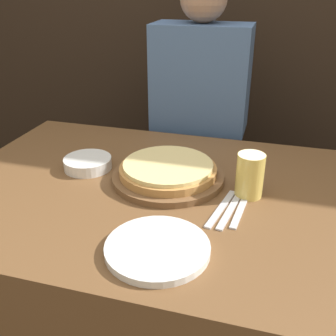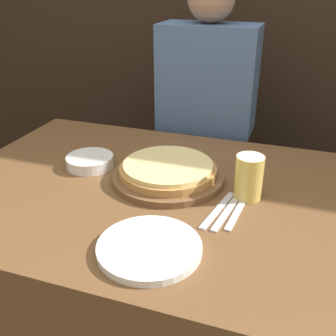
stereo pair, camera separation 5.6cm
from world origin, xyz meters
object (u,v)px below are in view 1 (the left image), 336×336
Objects in this scene: dinner_knife at (230,210)px; side_bowl at (88,163)px; pizza_on_board at (168,172)px; diner_person at (198,142)px; fork at (221,208)px; beer_glass at (250,174)px; spoon at (240,211)px; dinner_plate at (157,248)px.

side_bowl is at bearing 164.74° from dinner_knife.
pizza_on_board is 0.26× the size of diner_person.
dinner_knife is (0.03, 0.00, 0.00)m from fork.
side_bowl is at bearing 176.13° from beer_glass.
beer_glass is 0.64m from diner_person.
fork is at bearing 180.00° from dinner_knife.
beer_glass reaches higher than dinner_knife.
side_bowl is at bearing -116.20° from diner_person.
beer_glass is 0.12m from spoon.
diner_person is at bearing 114.69° from beer_glass.
side_bowl is 0.52m from spoon.
beer_glass is (0.24, -0.03, 0.04)m from pizza_on_board.
pizza_on_board is at bearing 145.85° from fork.
beer_glass is 0.12m from dinner_knife.
dinner_plate reaches higher than dinner_knife.
pizza_on_board is 0.22m from fork.
diner_person is at bearing 95.54° from dinner_plate.
diner_person reaches higher than dinner_knife.
dinner_knife and spoon have the same top height.
dinner_knife is 0.16× the size of diner_person.
spoon is at bearing 0.00° from fork.
pizza_on_board is at bearing -88.60° from diner_person.
beer_glass is 0.53× the size of dinner_plate.
pizza_on_board is 1.68× the size of dinner_knife.
pizza_on_board is at bearing 151.96° from spoon.
pizza_on_board is at bearing 101.87° from dinner_plate.
dinner_plate reaches higher than spoon.
beer_glass is at bearing -65.31° from diner_person.
dinner_plate is 1.39× the size of spoon.
side_bowl is 0.47m from fork.
beer_glass is 0.83× the size of side_bowl.
fork is (0.18, -0.12, -0.02)m from pizza_on_board.
beer_glass is 0.13m from fork.
diner_person reaches higher than side_bowl.
fork is at bearing -16.06° from side_bowl.
diner_person reaches higher than pizza_on_board.
fork is (0.45, -0.13, -0.02)m from side_bowl.
fork is 1.17× the size of spoon.
spoon is at bearing -14.54° from side_bowl.
spoon is at bearing -28.04° from pizza_on_board.
dinner_plate reaches higher than fork.
pizza_on_board reaches higher than dinner_knife.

